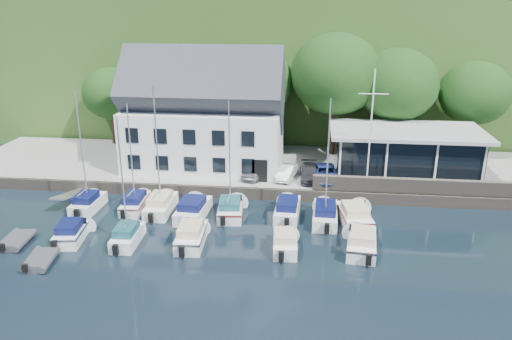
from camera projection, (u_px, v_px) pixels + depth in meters
The scene contains 34 objects.
ground at pixel (263, 267), 31.11m from camera, with size 180.00×180.00×0.00m, color black.
quay at pixel (281, 169), 47.37m from camera, with size 60.00×13.00×1.00m, color #989893.
quay_face at pixel (276, 195), 41.27m from camera, with size 60.00×0.30×1.00m, color #5A5248.
hillside at pixel (298, 46), 86.70m from camera, with size 160.00×75.00×16.00m, color #375821.
harbor_building at pixel (205, 120), 45.59m from camera, with size 14.40×8.20×8.70m, color white, non-canonical shape.
club_pavilion at pixel (405, 152), 43.96m from camera, with size 13.20×7.20×4.10m, color black, non-canonical shape.
seawall at pixel (425, 186), 40.01m from camera, with size 18.00×0.50×1.20m, color #5A5248.
gangway at pixel (76, 201), 41.30m from camera, with size 1.20×6.00×1.40m, color silver, non-canonical shape.
car_silver at pixel (255, 170), 43.66m from camera, with size 1.53×3.79×1.29m, color #A3A3A7.
car_white at pixel (287, 172), 43.32m from camera, with size 1.25×3.57×1.18m, color silver.
car_dgrey at pixel (310, 173), 43.12m from camera, with size 1.68×4.13×1.20m, color #2F2F34.
car_blue at pixel (325, 173), 42.72m from camera, with size 1.65×4.17×1.43m, color navy.
flagpole at pixel (371, 130), 39.84m from camera, with size 2.35×0.20×9.79m, color white, non-canonical shape.
tree_0 at pixel (112, 106), 52.65m from camera, with size 5.94×5.94×8.12m, color black, non-canonical shape.
tree_1 at pixel (161, 98), 51.86m from camera, with size 7.35×7.35×10.04m, color black, non-canonical shape.
tree_2 at pixel (254, 100), 49.56m from camera, with size 7.73×7.73×10.57m, color black, non-canonical shape.
tree_3 at pixel (335, 95), 48.48m from camera, with size 8.72×8.72×11.92m, color black, non-canonical shape.
tree_4 at pixel (396, 104), 47.95m from camera, with size 7.73×7.73×10.57m, color black, non-canonical shape.
tree_5 at pixel (473, 109), 48.51m from camera, with size 6.80×6.80×9.30m, color black, non-canonical shape.
boat_r1_0 at pixel (83, 157), 38.14m from camera, with size 1.83×5.36×8.83m, color white, non-canonical shape.
boat_r1_1 at pixel (131, 159), 38.40m from camera, with size 1.74×5.81×8.28m, color white, non-canonical shape.
boat_r1_2 at pixel (158, 157), 37.73m from camera, with size 1.93×6.24×9.08m, color white, non-canonical shape.
boat_r1_3 at pixel (193, 207), 38.15m from camera, with size 2.14×6.26×1.49m, color white, non-canonical shape.
boat_r1_4 at pixel (230, 161), 37.06m from camera, with size 1.99×5.67×8.85m, color white, non-canonical shape.
boat_r1_5 at pixel (287, 207), 38.20m from camera, with size 1.92×6.37×1.47m, color white, non-canonical shape.
boat_r1_6 at pixel (328, 163), 36.08m from camera, with size 1.95×6.49×9.15m, color white, non-canonical shape.
boat_r1_7 at pixel (355, 214), 37.04m from camera, with size 2.16×6.09×1.50m, color white, non-canonical shape.
boat_r2_0 at pixel (71, 231), 34.41m from camera, with size 1.79×5.03×1.42m, color white, non-canonical shape.
boat_r2_1 at pixel (123, 185), 32.80m from camera, with size 1.66×5.14×8.55m, color white, non-canonical shape.
boat_r2_2 at pixel (191, 233), 33.89m from camera, with size 1.91×5.75×1.53m, color white, non-canonical shape.
boat_r2_3 at pixel (285, 240), 33.06m from camera, with size 1.68×4.88×1.40m, color white, non-canonical shape.
boat_r2_4 at pixel (362, 240), 32.94m from camera, with size 2.01×5.86×1.53m, color white, non-canonical shape.
dinghy_0 at pixel (16, 239), 33.98m from camera, with size 1.79×2.99×0.70m, color #3B3C41, non-canonical shape.
dinghy_1 at pixel (40, 259), 31.47m from camera, with size 1.76×2.93×0.68m, color #3B3C41, non-canonical shape.
Camera 1 is at (2.66, -27.27, 15.94)m, focal length 35.00 mm.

